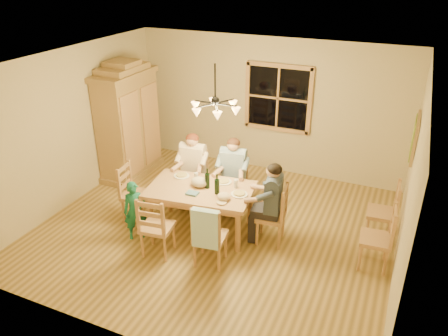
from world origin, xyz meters
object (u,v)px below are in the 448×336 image
at_px(chair_near_left, 158,236).
at_px(adult_slate_man, 272,194).
at_px(chair_end_left, 137,203).
at_px(child, 135,211).
at_px(chair_spare_front, 374,248).
at_px(chair_spare_back, 380,221).
at_px(dining_table, 201,194).
at_px(chair_far_left, 194,188).
at_px(chandelier, 215,107).
at_px(armoire, 129,124).
at_px(adult_plaid_man, 233,166).
at_px(adult_woman, 193,161).
at_px(wine_bottle_b, 217,184).
at_px(chair_end_right, 271,224).
at_px(wine_bottle_a, 207,178).
at_px(chair_near_right, 210,245).
at_px(chair_far_right, 233,193).

distance_m(chair_near_left, adult_slate_man, 1.81).
xyz_separation_m(chair_end_left, child, (0.29, -0.46, 0.18)).
distance_m(child, chair_spare_front, 3.58).
height_order(adult_slate_man, chair_spare_front, adult_slate_man).
bearing_deg(chair_spare_back, adult_slate_man, 112.72).
bearing_deg(adult_slate_man, chair_near_left, 116.57).
distance_m(dining_table, chair_far_left, 0.94).
height_order(chandelier, armoire, chandelier).
bearing_deg(chair_near_left, chair_spare_back, 23.00).
bearing_deg(adult_plaid_man, adult_woman, 0.00).
bearing_deg(adult_woman, chair_spare_front, 162.72).
distance_m(adult_slate_man, wine_bottle_b, 0.84).
distance_m(chair_end_left, adult_plaid_man, 1.73).
distance_m(chair_end_left, chair_spare_front, 3.80).
bearing_deg(adult_slate_man, child, 103.58).
distance_m(chair_near_left, chair_end_left, 1.06).
relative_size(adult_slate_man, child, 0.90).
distance_m(chair_end_right, chair_spare_front, 1.53).
distance_m(chair_end_left, chair_end_right, 2.27).
relative_size(armoire, adult_slate_man, 2.63).
bearing_deg(adult_slate_man, wine_bottle_a, 87.24).
distance_m(armoire, wine_bottle_b, 2.86).
relative_size(chair_near_left, chair_end_left, 1.00).
xyz_separation_m(armoire, chair_end_right, (3.34, -1.15, -0.75)).
bearing_deg(chair_near_right, child, 168.06).
bearing_deg(chair_end_left, chair_end_right, 90.00).
distance_m(dining_table, chair_spare_front, 2.69).
bearing_deg(wine_bottle_a, chair_end_right, 4.50).
bearing_deg(child, chandelier, -5.20).
relative_size(chair_near_left, chair_near_right, 1.00).
xyz_separation_m(chair_near_right, adult_plaid_man, (-0.29, 1.52, 0.54)).
bearing_deg(chair_far_left, chair_far_right, -180.00).
bearing_deg(wine_bottle_a, adult_plaid_man, 80.38).
distance_m(chair_near_right, adult_woman, 1.83).
relative_size(wine_bottle_a, child, 0.34).
distance_m(chair_far_right, wine_bottle_b, 1.06).
distance_m(chair_spare_front, chair_spare_back, 0.76).
bearing_deg(wine_bottle_b, adult_slate_man, 13.19).
bearing_deg(chandelier, adult_slate_man, 1.04).
bearing_deg(adult_woman, chair_near_right, 117.90).
relative_size(dining_table, chair_near_left, 1.77).
xyz_separation_m(armoire, chair_spare_front, (4.87, -1.14, -0.75)).
relative_size(chandelier, chair_spare_back, 0.78).
xyz_separation_m(dining_table, chair_end_right, (1.13, 0.14, -0.35)).
height_order(chair_near_left, chair_near_right, same).
xyz_separation_m(adult_plaid_man, child, (-1.06, -1.41, -0.36)).
distance_m(dining_table, chair_near_right, 0.94).
bearing_deg(adult_slate_man, wine_bottle_b, 95.93).
bearing_deg(chair_far_left, wine_bottle_b, 129.54).
distance_m(wine_bottle_b, child, 1.35).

